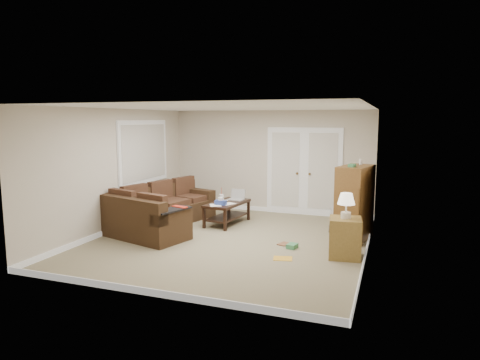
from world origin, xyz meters
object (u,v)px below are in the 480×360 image
at_px(sectional_sofa, 158,213).
at_px(side_cabinet, 345,234).
at_px(tv_armoire, 354,203).
at_px(coffee_table, 228,212).

bearing_deg(sectional_sofa, side_cabinet, 6.79).
relative_size(tv_armoire, side_cabinet, 1.40).
relative_size(coffee_table, tv_armoire, 0.82).
relative_size(coffee_table, side_cabinet, 1.15).
bearing_deg(tv_armoire, sectional_sofa, -157.92).
distance_m(sectional_sofa, coffee_table, 1.51).
bearing_deg(sectional_sofa, tv_armoire, 23.52).
xyz_separation_m(sectional_sofa, side_cabinet, (3.90, -0.60, 0.07)).
bearing_deg(coffee_table, sectional_sofa, -136.74).
xyz_separation_m(tv_armoire, side_cabinet, (-0.04, -1.15, -0.33)).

